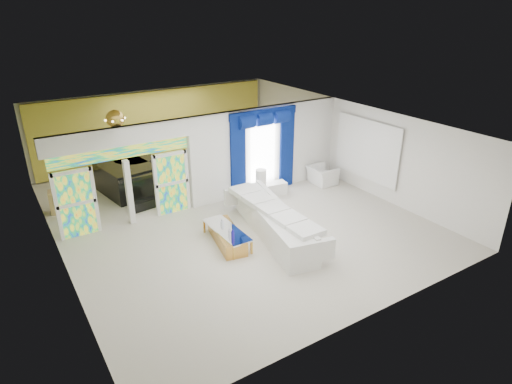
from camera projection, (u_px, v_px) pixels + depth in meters
floor at (228, 213)px, 13.95m from camera, size 12.00×12.00×0.00m
dividing_wall at (267, 149)px, 15.19m from camera, size 5.70×0.18×3.00m
dividing_header at (119, 137)px, 12.24m from camera, size 4.30×0.18×0.55m
stained_panel_left at (76, 204)px, 12.23m from camera, size 0.95×0.04×2.00m
stained_panel_right at (172, 183)px, 13.63m from camera, size 0.95×0.04×2.00m
stained_transom at (121, 153)px, 12.43m from camera, size 4.00×0.05×0.35m
window_pane at (263, 152)px, 15.01m from camera, size 1.00×0.02×2.30m
blue_drape_left at (238, 159)px, 14.51m from camera, size 0.55×0.10×2.80m
blue_drape_right at (287, 149)px, 15.49m from camera, size 0.55×0.10×2.80m
blue_pelmet at (263, 113)px, 14.44m from camera, size 2.60×0.12×0.25m
wall_mirror at (367, 149)px, 14.99m from camera, size 0.04×2.70×1.90m
gold_curtains at (157, 127)px, 17.93m from camera, size 9.70×0.12×2.90m
white_sofa at (273, 222)px, 12.49m from camera, size 1.70×4.26×0.79m
coffee_table at (227, 236)px, 12.14m from camera, size 0.96×1.91×0.41m
console_table at (268, 190)px, 15.13m from camera, size 1.35×0.57×0.44m
table_lamp at (261, 178)px, 14.78m from camera, size 0.36×0.36×0.58m
armchair at (322, 175)px, 16.11m from camera, size 0.90×1.03×0.65m
grand_piano at (127, 179)px, 15.28m from camera, size 1.85×2.25×1.03m
piano_bench at (144, 205)px, 14.18m from camera, size 0.93×0.48×0.30m
tv_console at (58, 201)px, 13.88m from camera, size 0.57×0.53×0.73m
chandelier at (115, 119)px, 14.40m from camera, size 0.60×0.60×0.60m
decanters at (229, 230)px, 11.88m from camera, size 0.22×0.91×0.19m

